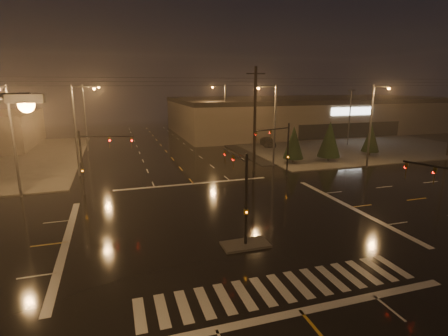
{
  "coord_description": "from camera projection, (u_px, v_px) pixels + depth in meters",
  "views": [
    {
      "loc": [
        -7.53,
        -23.15,
        10.03
      ],
      "look_at": [
        1.36,
        4.78,
        3.0
      ],
      "focal_mm": 28.0,
      "sensor_mm": 36.0,
      "label": 1
    }
  ],
  "objects": [
    {
      "name": "ground",
      "position": [
        226.0,
        223.0,
        26.01
      ],
      "size": [
        140.0,
        140.0,
        0.0
      ],
      "primitive_type": "plane",
      "color": "black",
      "rests_on": "ground"
    },
    {
      "name": "sidewalk_ne",
      "position": [
        333.0,
        141.0,
        62.64
      ],
      "size": [
        36.0,
        36.0,
        0.12
      ],
      "primitive_type": "cube",
      "color": "#403E39",
      "rests_on": "ground"
    },
    {
      "name": "median_island",
      "position": [
        245.0,
        244.0,
        22.29
      ],
      "size": [
        3.0,
        1.6,
        0.15
      ],
      "primitive_type": "cube",
      "color": "#403E39",
      "rests_on": "ground"
    },
    {
      "name": "crosswalk",
      "position": [
        281.0,
        288.0,
        17.67
      ],
      "size": [
        15.0,
        2.6,
        0.01
      ],
      "primitive_type": "cube",
      "color": "beige",
      "rests_on": "ground"
    },
    {
      "name": "stop_bar_near",
      "position": [
        301.0,
        312.0,
        15.82
      ],
      "size": [
        16.0,
        0.5,
        0.01
      ],
      "primitive_type": "cube",
      "color": "beige",
      "rests_on": "ground"
    },
    {
      "name": "stop_bar_far",
      "position": [
        193.0,
        184.0,
        36.2
      ],
      "size": [
        16.0,
        0.5,
        0.01
      ],
      "primitive_type": "cube",
      "color": "beige",
      "rests_on": "ground"
    },
    {
      "name": "parking_lot",
      "position": [
        364.0,
        142.0,
        62.27
      ],
      "size": [
        50.0,
        24.0,
        0.08
      ],
      "primitive_type": "cube",
      "color": "black",
      "rests_on": "ground"
    },
    {
      "name": "retail_building",
      "position": [
        311.0,
        113.0,
        78.05
      ],
      "size": [
        60.2,
        28.3,
        7.2
      ],
      "color": "#69604B",
      "rests_on": "ground"
    },
    {
      "name": "signal_mast_median",
      "position": [
        241.0,
        185.0,
        22.29
      ],
      "size": [
        0.25,
        4.59,
        6.0
      ],
      "color": "black",
      "rests_on": "ground"
    },
    {
      "name": "signal_mast_ne",
      "position": [
        281.0,
        144.0,
        37.32
      ],
      "size": [
        4.84,
        1.86,
        6.0
      ],
      "color": "black",
      "rests_on": "ground"
    },
    {
      "name": "signal_mast_nw",
      "position": [
        93.0,
        155.0,
        31.72
      ],
      "size": [
        4.84,
        1.86,
        6.0
      ],
      "color": "black",
      "rests_on": "ground"
    },
    {
      "name": "streetlight_1",
      "position": [
        78.0,
        124.0,
        38.04
      ],
      "size": [
        2.77,
        0.32,
        10.0
      ],
      "color": "#38383A",
      "rests_on": "ground"
    },
    {
      "name": "streetlight_2",
      "position": [
        87.0,
        113.0,
        52.86
      ],
      "size": [
        2.77,
        0.32,
        10.0
      ],
      "color": "#38383A",
      "rests_on": "ground"
    },
    {
      "name": "streetlight_3",
      "position": [
        273.0,
        120.0,
        42.78
      ],
      "size": [
        2.77,
        0.32,
        10.0
      ],
      "color": "#38383A",
      "rests_on": "ground"
    },
    {
      "name": "streetlight_4",
      "position": [
        223.0,
        109.0,
        61.31
      ],
      "size": [
        2.77,
        0.32,
        10.0
      ],
      "color": "#38383A",
      "rests_on": "ground"
    },
    {
      "name": "streetlight_5",
      "position": [
        11.0,
        134.0,
        30.3
      ],
      "size": [
        0.32,
        2.77,
        10.0
      ],
      "color": "#38383A",
      "rests_on": "ground"
    },
    {
      "name": "streetlight_6",
      "position": [
        373.0,
        121.0,
        41.51
      ],
      "size": [
        0.32,
        2.77,
        10.0
      ],
      "color": "#38383A",
      "rests_on": "ground"
    },
    {
      "name": "utility_pole_1",
      "position": [
        255.0,
        119.0,
        39.91
      ],
      "size": [
        2.2,
        0.32,
        12.0
      ],
      "color": "black",
      "rests_on": "ground"
    },
    {
      "name": "conifer_0",
      "position": [
        294.0,
        143.0,
        44.82
      ],
      "size": [
        2.64,
        2.64,
        4.83
      ],
      "color": "black",
      "rests_on": "ground"
    },
    {
      "name": "conifer_1",
      "position": [
        329.0,
        139.0,
        45.84
      ],
      "size": [
        2.99,
        2.99,
        5.37
      ],
      "color": "black",
      "rests_on": "ground"
    },
    {
      "name": "conifer_2",
      "position": [
        371.0,
        138.0,
        49.51
      ],
      "size": [
        2.46,
        2.46,
        4.55
      ],
      "color": "black",
      "rests_on": "ground"
    },
    {
      "name": "car_parked",
      "position": [
        268.0,
        142.0,
        57.7
      ],
      "size": [
        2.67,
        4.95,
        1.6
      ],
      "primitive_type": "imported",
      "rotation": [
        0.0,
        0.0,
        -0.17
      ],
      "color": "black",
      "rests_on": "ground"
    }
  ]
}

